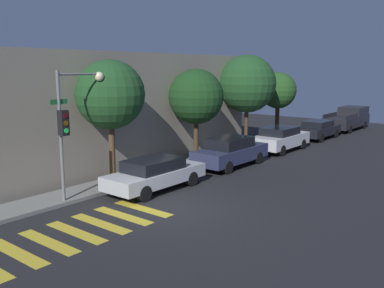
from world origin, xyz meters
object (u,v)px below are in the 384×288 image
object	(u,v)px
sedan_tail_of_row	(318,129)
tree_near_corner	(110,95)
traffic_light_pole	(72,114)
tree_far_end	(247,84)
sedan_near_corner	(155,173)
tree_behind_truck	(278,91)
sedan_far_end	(280,138)
pickup_truck	(348,119)
tree_midblock	(196,97)
sedan_middle	(230,151)

from	to	relation	value
sedan_tail_of_row	tree_near_corner	distance (m)	17.59
traffic_light_pole	tree_far_end	xyz separation A→B (m)	(13.36, 0.79, 0.70)
sedan_near_corner	tree_near_corner	distance (m)	3.79
tree_behind_truck	sedan_far_end	bearing A→B (deg)	-149.30
traffic_light_pole	pickup_truck	world-z (taller)	traffic_light_pole
sedan_near_corner	tree_near_corner	world-z (taller)	tree_near_corner
traffic_light_pole	tree_far_end	bearing A→B (deg)	3.38
tree_midblock	tree_behind_truck	size ratio (longest dim) A/B	1.05
sedan_tail_of_row	tree_far_end	distance (m)	7.44
sedan_near_corner	sedan_middle	distance (m)	5.55
tree_behind_truck	sedan_near_corner	bearing A→B (deg)	-171.88
sedan_middle	tree_near_corner	world-z (taller)	tree_near_corner
sedan_near_corner	tree_far_end	distance (m)	11.06
sedan_near_corner	tree_near_corner	size ratio (longest dim) A/B	0.85
tree_behind_truck	tree_midblock	bearing A→B (deg)	180.00
sedan_middle	tree_near_corner	xyz separation A→B (m)	(-6.03, 2.06, 3.08)
sedan_far_end	tree_near_corner	distance (m)	12.03
tree_near_corner	tree_midblock	size ratio (longest dim) A/B	1.08
traffic_light_pole	tree_near_corner	world-z (taller)	tree_near_corner
sedan_far_end	tree_near_corner	xyz separation A→B (m)	(-11.45, 2.06, 3.09)
tree_near_corner	pickup_truck	bearing A→B (deg)	-5.05
sedan_far_end	pickup_truck	size ratio (longest dim) A/B	0.78
tree_near_corner	tree_midblock	world-z (taller)	tree_near_corner
traffic_light_pole	tree_near_corner	distance (m)	2.69
traffic_light_pole	sedan_tail_of_row	size ratio (longest dim) A/B	1.13
sedan_near_corner	tree_near_corner	bearing A→B (deg)	103.27
sedan_middle	tree_near_corner	size ratio (longest dim) A/B	0.86
tree_midblock	sedan_tail_of_row	bearing A→B (deg)	-10.25
traffic_light_pole	sedan_middle	size ratio (longest dim) A/B	1.07
pickup_truck	sedan_near_corner	bearing A→B (deg)	-180.00
traffic_light_pole	sedan_far_end	world-z (taller)	traffic_light_pole
tree_midblock	tree_far_end	distance (m)	5.07
sedan_tail_of_row	tree_behind_truck	world-z (taller)	tree_behind_truck
tree_midblock	tree_behind_truck	xyz separation A→B (m)	(9.11, 0.00, -0.05)
sedan_middle	tree_behind_truck	size ratio (longest dim) A/B	0.98
sedan_near_corner	sedan_far_end	bearing A→B (deg)	0.00
tree_midblock	pickup_truck	bearing A→B (deg)	-6.71
sedan_far_end	tree_midblock	world-z (taller)	tree_midblock
sedan_near_corner	sedan_middle	world-z (taller)	sedan_middle
traffic_light_pole	pickup_truck	size ratio (longest dim) A/B	0.86
sedan_near_corner	tree_far_end	xyz separation A→B (m)	(10.36, 2.06, 3.30)
sedan_far_end	pickup_truck	bearing A→B (deg)	0.00
traffic_light_pole	tree_far_end	size ratio (longest dim) A/B	0.85
sedan_tail_of_row	sedan_far_end	bearing A→B (deg)	-180.00
sedan_far_end	sedan_tail_of_row	distance (m)	5.74
sedan_middle	sedan_far_end	bearing A→B (deg)	0.00
pickup_truck	tree_near_corner	world-z (taller)	tree_near_corner
sedan_far_end	tree_far_end	xyz separation A→B (m)	(-0.60, 2.06, 3.24)
sedan_near_corner	sedan_middle	size ratio (longest dim) A/B	0.99
sedan_tail_of_row	tree_behind_truck	size ratio (longest dim) A/B	0.92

